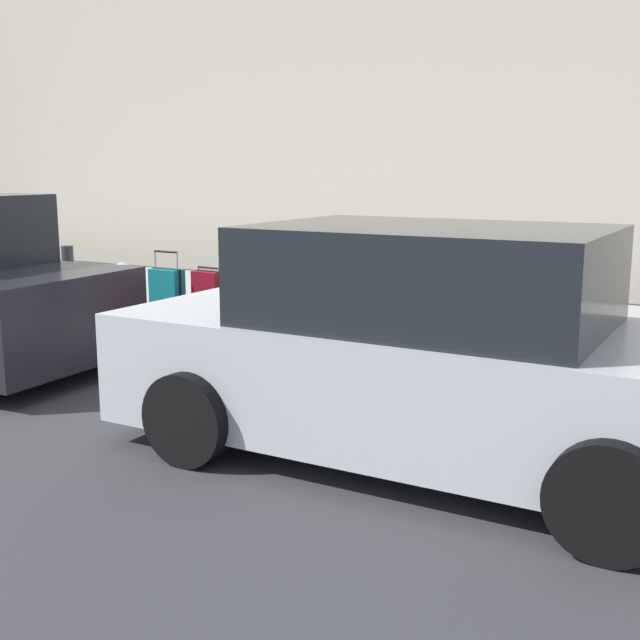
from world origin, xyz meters
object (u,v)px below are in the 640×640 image
object	(u,v)px
fire_hydrant	(124,293)
parked_car_silver_0	(428,353)
suitcase_maroon_6	(209,304)
suitcase_red_4	(289,315)
suitcase_silver_3	(331,328)
suitcase_black_5	(241,315)
bollard_post	(69,285)
suitcase_navy_2	(377,319)
suitcase_olive_1	(422,331)
suitcase_teal_7	(168,301)
suitcase_teal_0	(484,335)

from	to	relation	value
fire_hydrant	parked_car_silver_0	bearing A→B (deg)	156.78
suitcase_maroon_6	suitcase_red_4	bearing A→B (deg)	177.86
suitcase_silver_3	suitcase_red_4	xyz separation A→B (m)	(0.52, -0.04, 0.07)
suitcase_silver_3	parked_car_silver_0	world-z (taller)	parked_car_silver_0
suitcase_black_5	bollard_post	size ratio (longest dim) A/B	0.88
suitcase_navy_2	parked_car_silver_0	xyz separation A→B (m)	(-1.31, 1.98, 0.22)
suitcase_maroon_6	fire_hydrant	xyz separation A→B (m)	(1.19, 0.07, 0.04)
suitcase_olive_1	bollard_post	bearing A→B (deg)	1.06
suitcase_black_5	suitcase_teal_7	distance (m)	1.01
suitcase_silver_3	suitcase_maroon_6	bearing A→B (deg)	-2.77
suitcase_teal_0	parked_car_silver_0	bearing A→B (deg)	97.04
suitcase_red_4	suitcase_olive_1	bearing A→B (deg)	176.49
suitcase_red_4	fire_hydrant	world-z (taller)	suitcase_red_4
suitcase_red_4	suitcase_teal_7	distance (m)	1.55
suitcase_olive_1	parked_car_silver_0	bearing A→B (deg)	113.29
suitcase_black_5	suitcase_silver_3	bearing A→B (deg)	-177.48
bollard_post	parked_car_silver_0	world-z (taller)	parked_car_silver_0
suitcase_teal_0	suitcase_teal_7	size ratio (longest dim) A/B	1.01
fire_hydrant	bollard_post	size ratio (longest dim) A/B	0.82
suitcase_maroon_6	bollard_post	distance (m)	1.92
suitcase_teal_0	suitcase_navy_2	distance (m)	1.07
suitcase_silver_3	suitcase_black_5	size ratio (longest dim) A/B	0.70
suitcase_black_5	parked_car_silver_0	xyz separation A→B (m)	(-2.87, 1.91, 0.31)
suitcase_black_5	suitcase_navy_2	bearing A→B (deg)	-177.39
suitcase_navy_2	suitcase_red_4	xyz separation A→B (m)	(1.02, -0.01, -0.05)
suitcase_navy_2	suitcase_silver_3	bearing A→B (deg)	2.81
suitcase_teal_0	suitcase_olive_1	world-z (taller)	suitcase_teal_0
suitcase_teal_0	parked_car_silver_0	size ratio (longest dim) A/B	0.22
bollard_post	suitcase_red_4	bearing A→B (deg)	-176.61
suitcase_silver_3	bollard_post	distance (m)	3.49
suitcase_teal_0	suitcase_silver_3	xyz separation A→B (m)	(1.57, 0.02, -0.09)
suitcase_red_4	suitcase_maroon_6	distance (m)	1.06
suitcase_teal_0	parked_car_silver_0	xyz separation A→B (m)	(-0.24, 1.98, 0.26)
suitcase_black_5	suitcase_teal_7	size ratio (longest dim) A/B	0.87
suitcase_teal_7	parked_car_silver_0	distance (m)	4.33
suitcase_navy_2	parked_car_silver_0	size ratio (longest dim) A/B	0.25
suitcase_navy_2	suitcase_teal_7	world-z (taller)	suitcase_navy_2
suitcase_navy_2	bollard_post	distance (m)	3.99
suitcase_maroon_6	fire_hydrant	distance (m)	1.19
suitcase_olive_1	suitcase_red_4	xyz separation A→B (m)	(1.51, -0.09, -0.00)
suitcase_teal_7	bollard_post	bearing A→B (deg)	3.96
fire_hydrant	suitcase_black_5	bearing A→B (deg)	178.08
suitcase_silver_3	suitcase_maroon_6	xyz separation A→B (m)	(1.57, -0.08, 0.10)
suitcase_teal_0	suitcase_maroon_6	distance (m)	3.15
suitcase_red_4	suitcase_teal_0	bearing A→B (deg)	179.66
bollard_post	parked_car_silver_0	xyz separation A→B (m)	(-5.30, 1.81, 0.14)
suitcase_navy_2	bollard_post	world-z (taller)	suitcase_navy_2
suitcase_olive_1	suitcase_maroon_6	distance (m)	2.58
suitcase_teal_0	suitcase_black_5	distance (m)	2.63
suitcase_teal_0	suitcase_red_4	bearing A→B (deg)	-0.34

